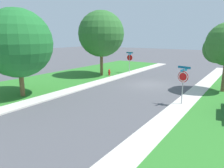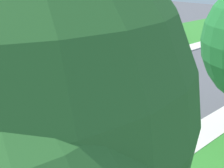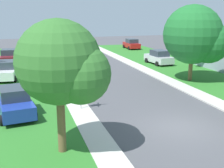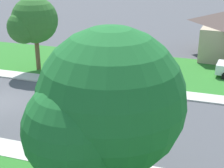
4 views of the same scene
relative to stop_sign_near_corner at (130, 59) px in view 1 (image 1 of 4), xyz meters
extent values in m
plane|color=#4C4C51|center=(-4.87, 4.72, -1.89)|extent=(120.00, 120.00, 0.00)
cube|color=beige|center=(-0.17, 16.72, -1.84)|extent=(1.40, 56.00, 0.10)
cube|color=beige|center=(-9.57, 16.72, -1.84)|extent=(1.40, 56.00, 0.10)
cylinder|color=#9E9EA3|center=(0.00, 0.03, -0.59)|extent=(0.07, 0.07, 2.60)
cylinder|color=red|center=(0.00, -0.02, 0.16)|extent=(0.76, 0.09, 0.76)
cylinder|color=white|center=(0.00, -0.04, 0.16)|extent=(0.67, 0.05, 0.67)
cylinder|color=red|center=(0.00, -0.04, 0.16)|extent=(0.55, 0.04, 0.55)
cube|color=#0F5B84|center=(0.00, 0.03, 0.80)|extent=(0.92, 0.09, 0.16)
cube|color=#0F5B84|center=(0.00, 0.03, 0.61)|extent=(0.09, 0.92, 0.16)
cylinder|color=#9E9EA3|center=(-9.47, 9.27, -0.59)|extent=(0.07, 0.07, 2.60)
cylinder|color=red|center=(-9.46, 9.32, 0.16)|extent=(0.75, 0.19, 0.76)
cylinder|color=white|center=(-9.46, 9.34, 0.16)|extent=(0.65, 0.15, 0.67)
cylinder|color=red|center=(-9.46, 9.34, 0.16)|extent=(0.54, 0.12, 0.55)
cube|color=#0F5B84|center=(-9.47, 9.27, 0.80)|extent=(0.90, 0.21, 0.16)
cube|color=#0F5B84|center=(-9.47, 9.27, 0.61)|extent=(0.21, 0.90, 0.16)
cylinder|color=brown|center=(1.91, 3.52, -0.31)|extent=(0.36, 0.36, 3.15)
sphere|color=#2B652A|center=(1.91, 3.52, 3.15)|extent=(5.39, 5.39, 5.39)
sphere|color=#2B652A|center=(3.12, 2.71, 2.47)|extent=(3.77, 3.77, 3.77)
cylinder|color=brown|center=(1.69, 14.34, -0.69)|extent=(0.36, 0.36, 2.40)
sphere|color=#1E692C|center=(1.69, 14.34, 2.35)|extent=(5.24, 5.24, 5.24)
sphere|color=#1E692C|center=(2.87, 13.55, 1.69)|extent=(3.67, 3.67, 3.67)
cylinder|color=brown|center=(-11.42, 3.71, -0.46)|extent=(0.36, 0.36, 2.86)
sphere|color=#326C2A|center=(-10.61, 3.16, 1.79)|extent=(2.54, 2.54, 2.54)
cylinder|color=red|center=(1.10, 3.05, -1.54)|extent=(0.22, 0.22, 0.70)
sphere|color=red|center=(1.10, 3.05, -1.17)|extent=(0.22, 0.22, 0.22)
cylinder|color=red|center=(0.96, 3.05, -1.44)|extent=(0.10, 0.08, 0.08)
cylinder|color=red|center=(1.24, 3.05, -1.44)|extent=(0.10, 0.08, 0.08)
camera|label=1|loc=(-13.31, 23.65, 2.87)|focal=33.41mm
camera|label=2|loc=(5.96, 1.67, 4.95)|focal=50.98mm
camera|label=3|loc=(-12.84, -8.46, 4.28)|focal=46.75mm
camera|label=4|loc=(11.89, 17.73, 7.14)|focal=54.33mm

